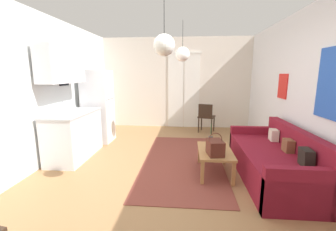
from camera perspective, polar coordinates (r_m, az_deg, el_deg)
name	(u,v)px	position (r m, az deg, el deg)	size (l,w,h in m)	color
ground_plane	(164,183)	(3.57, -1.11, -17.12)	(4.97, 7.65, 0.10)	#996D44
wall_back	(176,83)	(6.72, 2.15, 8.28)	(4.57, 0.13, 2.66)	silver
wall_right	(329,95)	(3.68, 36.09, 4.24)	(0.12, 7.25, 2.66)	silver
wall_left	(17,93)	(4.07, -34.46, 4.83)	(0.12, 7.25, 2.66)	silver
area_rug	(183,161)	(4.25, 3.87, -11.55)	(1.43, 2.99, 0.01)	brown
couch	(276,162)	(3.86, 26.11, -10.77)	(0.88, 2.02, 0.80)	maroon
coffee_table	(215,153)	(3.72, 12.03, -9.47)	(0.53, 0.88, 0.40)	#A87542
bamboo_vase	(211,142)	(3.73, 10.92, -6.81)	(0.07, 0.07, 0.42)	#2D2D33
handbag	(215,147)	(3.46, 12.08, -8.05)	(0.26, 0.34, 0.35)	#512319
refrigerator	(98,106)	(5.51, -17.61, 2.23)	(0.64, 0.58, 1.69)	white
kitchen_counter	(71,117)	(4.61, -23.73, -0.35)	(0.62, 1.30, 2.11)	silver
accent_chair	(206,116)	(6.17, 9.82, -0.11)	(0.52, 0.51, 0.81)	black
pendant_lamp_near	(164,45)	(2.67, -0.98, 17.74)	(0.25, 0.25, 0.84)	black
pendant_lamp_far	(183,54)	(4.67, 3.77, 15.53)	(0.29, 0.29, 0.80)	black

